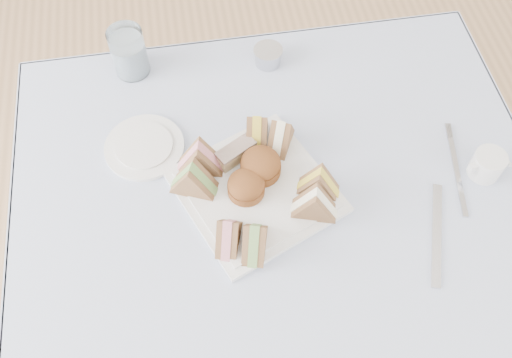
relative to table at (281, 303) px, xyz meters
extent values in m
plane|color=#9E7751|center=(0.00, 0.00, -0.37)|extent=(4.00, 4.00, 0.00)
cube|color=brown|center=(0.00, 0.00, 0.00)|extent=(0.90, 0.90, 0.74)
cube|color=#A6B5E8|center=(0.00, 0.00, 0.37)|extent=(1.02, 1.02, 0.01)
cube|color=silver|center=(-0.05, 0.09, 0.38)|extent=(0.35, 0.35, 0.01)
cylinder|color=brown|center=(-0.07, 0.09, 0.41)|extent=(0.09, 0.09, 0.05)
cylinder|color=brown|center=(-0.03, 0.13, 0.41)|extent=(0.11, 0.11, 0.05)
cube|color=#BFAE8C|center=(-0.07, 0.17, 0.41)|extent=(0.08, 0.07, 0.04)
cylinder|color=silver|center=(-0.25, 0.23, 0.38)|extent=(0.18, 0.18, 0.01)
cylinder|color=white|center=(-0.26, 0.45, 0.43)|extent=(0.08, 0.08, 0.11)
cylinder|color=#B2B2B9|center=(0.03, 0.42, 0.39)|extent=(0.07, 0.07, 0.04)
cube|color=#B2B2B9|center=(0.27, -0.05, 0.38)|extent=(0.09, 0.21, 0.00)
cube|color=#B2B2B9|center=(0.35, 0.07, 0.38)|extent=(0.04, 0.18, 0.00)
cylinder|color=silver|center=(0.40, 0.07, 0.40)|extent=(0.07, 0.07, 0.05)
camera|label=1|loc=(-0.14, -0.45, 1.32)|focal=40.00mm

